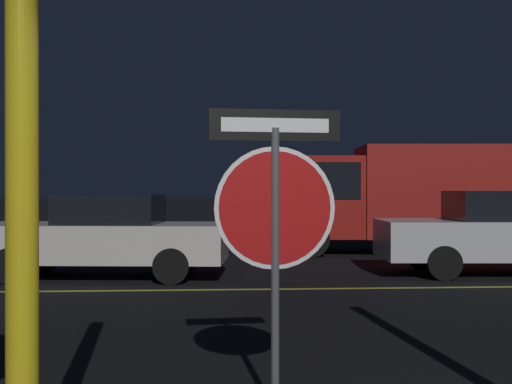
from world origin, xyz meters
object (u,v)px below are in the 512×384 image
at_px(street_lamp, 11,73).
at_px(delivery_truck, 389,193).
at_px(passing_car_2, 105,236).
at_px(yellow_pole_left, 22,231).
at_px(passing_car_3, 511,233).
at_px(stop_sign, 275,203).

bearing_deg(street_lamp, delivery_truck, 3.87).
bearing_deg(passing_car_2, yellow_pole_left, -168.60).
distance_m(passing_car_2, passing_car_3, 7.45).
distance_m(stop_sign, passing_car_3, 9.44).
height_order(stop_sign, delivery_truck, delivery_truck).
bearing_deg(street_lamp, passing_car_3, -21.19).
distance_m(passing_car_2, street_lamp, 5.91).
bearing_deg(stop_sign, delivery_truck, 66.39).
relative_size(passing_car_3, street_lamp, 0.75).
height_order(stop_sign, passing_car_2, stop_sign).
relative_size(passing_car_3, delivery_truck, 0.70).
relative_size(yellow_pole_left, delivery_truck, 0.37).
height_order(yellow_pole_left, street_lamp, street_lamp).
bearing_deg(yellow_pole_left, passing_car_2, 95.48).
height_order(stop_sign, street_lamp, street_lamp).
height_order(stop_sign, yellow_pole_left, yellow_pole_left).
bearing_deg(yellow_pole_left, stop_sign, 41.87).
relative_size(passing_car_2, passing_car_3, 0.90).
bearing_deg(passing_car_2, street_lamp, 40.20).
bearing_deg(passing_car_3, delivery_truck, -162.03).
bearing_deg(delivery_truck, stop_sign, 166.56).
relative_size(stop_sign, passing_car_3, 0.42).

